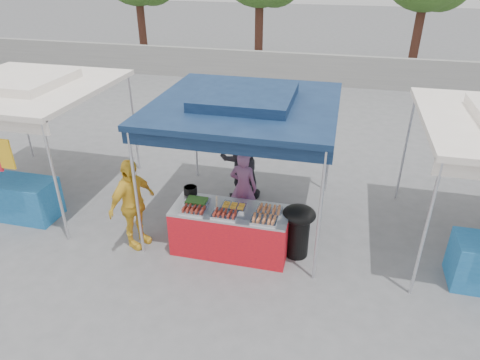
% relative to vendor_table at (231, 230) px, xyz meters
% --- Properties ---
extents(ground_plane, '(80.00, 80.00, 0.00)m').
position_rel_vendor_table_xyz_m(ground_plane, '(0.00, 0.10, -0.43)').
color(ground_plane, slate).
extents(back_wall, '(40.00, 0.25, 1.20)m').
position_rel_vendor_table_xyz_m(back_wall, '(0.00, 11.10, 0.17)').
color(back_wall, gray).
rests_on(back_wall, ground_plane).
extents(main_canopy, '(3.20, 3.20, 2.57)m').
position_rel_vendor_table_xyz_m(main_canopy, '(0.00, 1.07, 1.94)').
color(main_canopy, silver).
rests_on(main_canopy, ground_plane).
extents(neighbor_stall_left, '(3.20, 3.20, 2.57)m').
position_rel_vendor_table_xyz_m(neighbor_stall_left, '(-4.50, 0.67, 1.18)').
color(neighbor_stall_left, silver).
rests_on(neighbor_stall_left, ground_plane).
extents(vendor_table, '(2.00, 0.80, 0.85)m').
position_rel_vendor_table_xyz_m(vendor_table, '(0.00, 0.00, 0.00)').
color(vendor_table, red).
rests_on(vendor_table, ground_plane).
extents(food_tray_fl, '(0.42, 0.30, 0.07)m').
position_rel_vendor_table_xyz_m(food_tray_fl, '(-0.58, -0.22, 0.46)').
color(food_tray_fl, silver).
rests_on(food_tray_fl, vendor_table).
extents(food_tray_fm, '(0.42, 0.30, 0.07)m').
position_rel_vendor_table_xyz_m(food_tray_fm, '(-0.04, -0.22, 0.46)').
color(food_tray_fm, silver).
rests_on(food_tray_fm, vendor_table).
extents(food_tray_fr, '(0.42, 0.30, 0.07)m').
position_rel_vendor_table_xyz_m(food_tray_fr, '(0.63, -0.23, 0.46)').
color(food_tray_fr, silver).
rests_on(food_tray_fr, vendor_table).
extents(food_tray_bl, '(0.42, 0.30, 0.07)m').
position_rel_vendor_table_xyz_m(food_tray_bl, '(-0.62, 0.06, 0.46)').
color(food_tray_bl, silver).
rests_on(food_tray_bl, vendor_table).
extents(food_tray_bm, '(0.42, 0.30, 0.07)m').
position_rel_vendor_table_xyz_m(food_tray_bm, '(0.05, 0.05, 0.46)').
color(food_tray_bm, silver).
rests_on(food_tray_bm, vendor_table).
extents(food_tray_br, '(0.42, 0.30, 0.07)m').
position_rel_vendor_table_xyz_m(food_tray_br, '(0.66, 0.08, 0.46)').
color(food_tray_br, silver).
rests_on(food_tray_br, vendor_table).
extents(cooking_pot, '(0.24, 0.24, 0.14)m').
position_rel_vendor_table_xyz_m(cooking_pot, '(-0.83, 0.34, 0.49)').
color(cooking_pot, black).
rests_on(cooking_pot, vendor_table).
extents(skewer_cup, '(0.07, 0.07, 0.09)m').
position_rel_vendor_table_xyz_m(skewer_cup, '(-0.21, -0.09, 0.47)').
color(skewer_cup, silver).
rests_on(skewer_cup, vendor_table).
extents(wok_burner, '(0.57, 0.57, 0.96)m').
position_rel_vendor_table_xyz_m(wok_burner, '(1.15, 0.16, 0.14)').
color(wok_burner, black).
rests_on(wok_burner, ground_plane).
extents(crate_left, '(0.50, 0.35, 0.30)m').
position_rel_vendor_table_xyz_m(crate_left, '(-0.40, 0.69, -0.28)').
color(crate_left, '#1647B3').
rests_on(crate_left, ground_plane).
extents(crate_right, '(0.44, 0.31, 0.26)m').
position_rel_vendor_table_xyz_m(crate_right, '(0.19, 0.71, -0.29)').
color(crate_right, '#1647B3').
rests_on(crate_right, ground_plane).
extents(crate_stacked, '(0.42, 0.29, 0.25)m').
position_rel_vendor_table_xyz_m(crate_stacked, '(0.19, 0.71, -0.04)').
color(crate_stacked, '#1647B3').
rests_on(crate_stacked, crate_right).
extents(vendor_woman, '(0.57, 0.40, 1.47)m').
position_rel_vendor_table_xyz_m(vendor_woman, '(-0.01, 1.00, 0.31)').
color(vendor_woman, '#97608F').
rests_on(vendor_woman, ground_plane).
extents(helper_man, '(1.07, 0.96, 1.79)m').
position_rel_vendor_table_xyz_m(helper_man, '(-0.28, 1.91, 0.47)').
color(helper_man, black).
rests_on(helper_man, ground_plane).
extents(customer_person, '(0.74, 1.07, 1.69)m').
position_rel_vendor_table_xyz_m(customer_person, '(-1.69, -0.23, 0.42)').
color(customer_person, yellow).
rests_on(customer_person, ground_plane).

